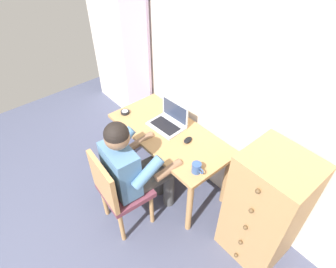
{
  "coord_description": "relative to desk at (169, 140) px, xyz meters",
  "views": [
    {
      "loc": [
        1.23,
        0.48,
        2.5
      ],
      "look_at": [
        -0.23,
        1.72,
        0.81
      ],
      "focal_mm": 30.25,
      "sensor_mm": 36.0,
      "label": 1
    }
  ],
  "objects": [
    {
      "name": "person_seated",
      "position": [
        0.12,
        -0.5,
        0.07
      ],
      "size": [
        0.56,
        0.6,
        1.2
      ],
      "color": "#4C4C4C",
      "rests_on": "ground_plane"
    },
    {
      "name": "computer_mouse",
      "position": [
        0.21,
        0.05,
        0.12
      ],
      "size": [
        0.08,
        0.11,
        0.03
      ],
      "primitive_type": "ellipsoid",
      "rotation": [
        0.0,
        0.0,
        0.23
      ],
      "color": "black",
      "rests_on": "desk"
    },
    {
      "name": "chair",
      "position": [
        0.11,
        -0.68,
        -0.11
      ],
      "size": [
        0.45,
        0.43,
        0.88
      ],
      "color": "brown",
      "rests_on": "ground_plane"
    },
    {
      "name": "curtain_panel",
      "position": [
        -0.93,
        0.31,
        0.51
      ],
      "size": [
        0.5,
        0.03,
        2.24
      ],
      "primitive_type": "cube",
      "color": "#B29EBC",
      "rests_on": "ground_plane"
    },
    {
      "name": "coffee_mug",
      "position": [
        0.53,
        -0.15,
        0.15
      ],
      "size": [
        0.12,
        0.08,
        0.09
      ],
      "color": "#33518C",
      "rests_on": "desk"
    },
    {
      "name": "wall_back",
      "position": [
        0.33,
        0.38,
        0.64
      ],
      "size": [
        4.8,
        0.05,
        2.5
      ],
      "primitive_type": "cube",
      "color": "beige",
      "rests_on": "ground_plane"
    },
    {
      "name": "laptop",
      "position": [
        -0.09,
        0.07,
        0.15
      ],
      "size": [
        0.36,
        0.27,
        0.24
      ],
      "color": "#B7BABF",
      "rests_on": "desk"
    },
    {
      "name": "desk_clock",
      "position": [
        -0.53,
        -0.16,
        0.12
      ],
      "size": [
        0.09,
        0.09,
        0.03
      ],
      "color": "black",
      "rests_on": "desk"
    },
    {
      "name": "desk",
      "position": [
        0.0,
        0.0,
        0.0
      ],
      "size": [
        1.26,
        0.61,
        0.71
      ],
      "color": "tan",
      "rests_on": "ground_plane"
    },
    {
      "name": "dresser",
      "position": [
        1.08,
        0.08,
        -0.05
      ],
      "size": [
        0.51,
        0.49,
        1.11
      ],
      "color": "tan",
      "rests_on": "ground_plane"
    }
  ]
}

